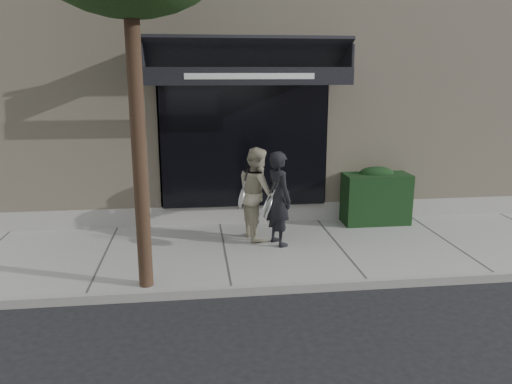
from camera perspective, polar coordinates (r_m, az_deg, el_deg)
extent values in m
plane|color=black|center=(8.97, 9.36, -6.71)|extent=(80.00, 80.00, 0.00)
cube|color=gray|center=(8.95, 9.38, -6.35)|extent=(20.00, 3.00, 0.12)
cube|color=gray|center=(7.58, 12.70, -10.21)|extent=(20.00, 0.10, 0.14)
cube|color=#BDAC90|center=(13.28, 3.67, 12.16)|extent=(14.00, 7.00, 5.50)
cube|color=gray|center=(10.45, 6.81, -2.23)|extent=(14.02, 0.42, 0.50)
cube|color=black|center=(9.73, -1.37, 6.02)|extent=(3.20, 0.30, 2.60)
cube|color=gray|center=(9.86, -10.80, 5.88)|extent=(0.08, 0.40, 2.60)
cube|color=gray|center=(10.16, 7.61, 6.23)|extent=(0.08, 0.40, 2.60)
cube|color=gray|center=(9.80, -1.50, 13.93)|extent=(3.36, 0.40, 0.12)
cube|color=black|center=(9.11, -1.07, 15.59)|extent=(3.60, 1.03, 0.55)
cube|color=black|center=(8.60, -0.69, 13.10)|extent=(3.60, 0.05, 0.30)
cube|color=white|center=(8.57, -0.67, 13.10)|extent=(2.20, 0.01, 0.10)
cube|color=black|center=(9.09, -12.68, 14.77)|extent=(0.04, 1.00, 0.45)
cube|color=black|center=(9.46, 10.10, 14.83)|extent=(0.04, 1.00, 0.45)
cube|color=black|center=(10.26, 13.45, -0.67)|extent=(1.30, 0.70, 1.00)
ellipsoid|color=black|center=(10.15, 13.60, 2.07)|extent=(0.71, 0.38, 0.27)
cylinder|color=black|center=(6.82, -13.38, 7.45)|extent=(0.20, 0.20, 4.80)
imported|color=black|center=(8.63, 2.62, -0.75)|extent=(0.59, 0.71, 1.66)
torus|color=silver|center=(8.27, 1.38, -1.76)|extent=(0.14, 0.31, 0.29)
cylinder|color=silver|center=(8.27, 1.38, -1.76)|extent=(0.11, 0.27, 0.25)
cylinder|color=silver|center=(8.27, 1.38, -1.76)|extent=(0.18, 0.03, 0.08)
cylinder|color=black|center=(8.27, 1.38, -1.76)|extent=(0.20, 0.04, 0.10)
torus|color=silver|center=(8.23, 0.73, -2.14)|extent=(0.20, 0.33, 0.29)
cylinder|color=silver|center=(8.23, 0.73, -2.14)|extent=(0.17, 0.29, 0.25)
cylinder|color=silver|center=(8.23, 0.73, -2.14)|extent=(0.17, 0.06, 0.09)
cylinder|color=black|center=(8.23, 0.73, -2.14)|extent=(0.20, 0.08, 0.11)
imported|color=#B6AC91|center=(8.97, 0.15, -0.14)|extent=(0.77, 0.91, 1.67)
torus|color=silver|center=(8.61, -1.70, -0.75)|extent=(0.11, 0.31, 0.30)
cylinder|color=silver|center=(8.61, -1.70, -0.75)|extent=(0.08, 0.27, 0.26)
cylinder|color=silver|center=(8.61, -1.70, -0.75)|extent=(0.18, 0.03, 0.06)
cylinder|color=black|center=(8.61, -1.70, -0.75)|extent=(0.20, 0.05, 0.08)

